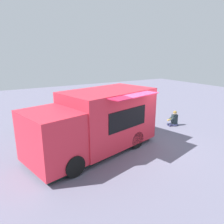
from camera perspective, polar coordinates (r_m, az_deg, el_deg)
The scene contains 5 objects.
ground_plane at distance 9.59m, azimuth 8.42°, elevation -9.34°, with size 40.00×40.00×0.00m, color slate.
food_truck at distance 8.78m, azimuth -4.37°, elevation -3.02°, with size 5.89×3.53×2.52m.
person_customer at distance 12.64m, azimuth 16.36°, elevation -2.02°, with size 0.79×0.55×0.87m.
planter_flowering_near at distance 12.26m, azimuth -23.08°, elevation -2.83°, with size 0.69×0.69×0.79m.
planter_flowering_far at distance 13.36m, azimuth 6.14°, elevation -0.63°, with size 0.45×0.45×0.62m.
Camera 1 is at (5.60, 6.69, 3.97)m, focal length 33.86 mm.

